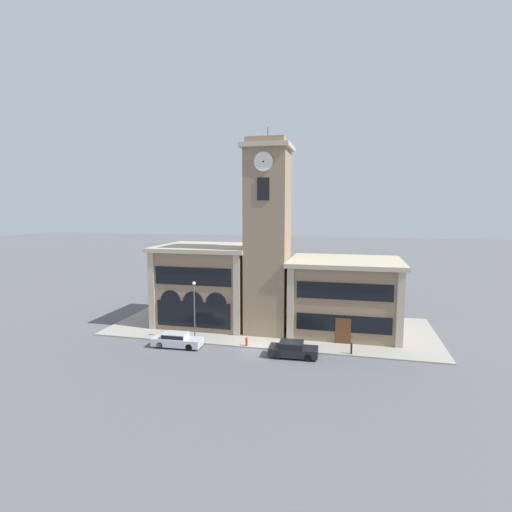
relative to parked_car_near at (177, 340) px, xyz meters
The scene contains 10 objects.
ground_plane 7.74m from the parked_car_near, ahead, with size 300.00×300.00×0.00m, color #56565B.
sidewalk_kerb 11.31m from the parked_car_near, 47.64° to the left, with size 35.28×14.22×0.15m.
clock_tower 13.82m from the parked_car_near, 40.62° to the left, with size 5.02×5.02×21.61m.
town_hall_left_wing 9.67m from the parked_car_near, 90.13° to the left, with size 11.04×9.79×9.08m.
town_hall_right_wing 18.29m from the parked_car_near, 29.56° to the left, with size 11.88×9.79×7.90m.
parked_car_near is the anchor object (origin of this frame).
parked_car_mid 11.31m from the parked_car_near, ahead, with size 4.46×1.99×1.42m.
street_lamp 3.95m from the parked_car_near, 55.88° to the left, with size 0.36×0.36×6.03m.
bollard 16.56m from the parked_car_near, ahead, with size 0.18×0.18×1.06m.
fire_hydrant 6.78m from the parked_car_near, 12.66° to the left, with size 0.22×0.22×0.87m.
Camera 1 is at (8.45, -35.79, 13.45)m, focal length 28.00 mm.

